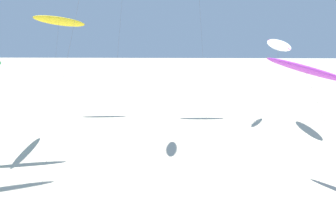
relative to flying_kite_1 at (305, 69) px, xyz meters
name	(u,v)px	position (x,y,z in m)	size (l,w,h in m)	color
flying_kite_1	(305,69)	(0.00, 0.00, 0.00)	(5.38, 5.58, 9.31)	purple
flying_kite_7	(59,21)	(-22.35, 22.18, 3.36)	(6.27, 6.47, 12.84)	yellow
flying_kite_11	(278,45)	(2.41, 16.45, 0.82)	(1.53, 8.20, 10.10)	white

